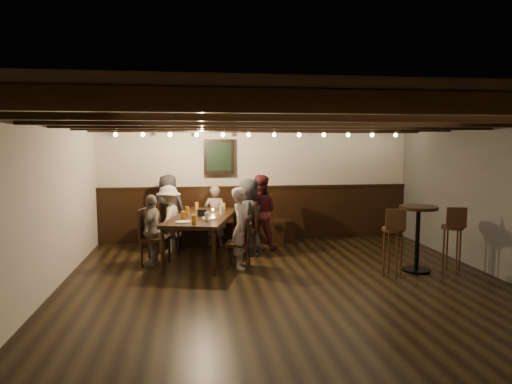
{
  "coord_description": "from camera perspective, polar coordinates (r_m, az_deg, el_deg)",
  "views": [
    {
      "loc": [
        -1.31,
        -5.94,
        2.03
      ],
      "look_at": [
        -0.32,
        1.3,
        1.25
      ],
      "focal_mm": 32.0,
      "sensor_mm": 36.0,
      "label": 1
    }
  ],
  "objects": [
    {
      "name": "pint_e",
      "position": [
        7.59,
        -9.1,
        -2.9
      ],
      "size": [
        0.07,
        0.07,
        0.14
      ],
      "primitive_type": "cylinder",
      "color": "#BF7219",
      "rests_on": "dining_table"
    },
    {
      "name": "condiment_caddy",
      "position": [
        7.92,
        -6.78,
        -2.57
      ],
      "size": [
        0.15,
        0.1,
        0.12
      ],
      "primitive_type": "cube",
      "color": "black",
      "rests_on": "dining_table"
    },
    {
      "name": "person_right_near",
      "position": [
        8.29,
        -0.91,
        -3.11
      ],
      "size": [
        0.6,
        0.77,
        1.4
      ],
      "primitive_type": "imported",
      "rotation": [
        0.0,
        0.0,
        1.32
      ],
      "color": "#29292C",
      "rests_on": "floor"
    },
    {
      "name": "pint_c",
      "position": [
        8.14,
        -8.59,
        -2.29
      ],
      "size": [
        0.07,
        0.07,
        0.14
      ],
      "primitive_type": "cylinder",
      "color": "#BF7219",
      "rests_on": "dining_table"
    },
    {
      "name": "chair_right_far",
      "position": [
        7.51,
        -2.06,
        -7.51
      ],
      "size": [
        0.47,
        0.47,
        0.85
      ],
      "rotation": [
        0.0,
        0.0,
        1.32
      ],
      "color": "black",
      "rests_on": "floor"
    },
    {
      "name": "person_right_far",
      "position": [
        7.42,
        -1.83,
        -4.5
      ],
      "size": [
        0.43,
        0.55,
        1.32
      ],
      "primitive_type": "imported",
      "rotation": [
        0.0,
        0.0,
        1.32
      ],
      "color": "gray",
      "rests_on": "floor"
    },
    {
      "name": "pint_a",
      "position": [
        8.71,
        -7.43,
        -1.72
      ],
      "size": [
        0.07,
        0.07,
        0.14
      ],
      "primitive_type": "cylinder",
      "color": "#BF7219",
      "rests_on": "dining_table"
    },
    {
      "name": "person_bench_left",
      "position": [
        9.09,
        -10.91,
        -2.31
      ],
      "size": [
        0.79,
        0.61,
        1.43
      ],
      "primitive_type": "imported",
      "rotation": [
        0.0,
        0.0,
        2.89
      ],
      "color": "#272729",
      "rests_on": "floor"
    },
    {
      "name": "pint_d",
      "position": [
        8.1,
        -4.3,
        -2.28
      ],
      "size": [
        0.07,
        0.07,
        0.14
      ],
      "primitive_type": "cylinder",
      "color": "silver",
      "rests_on": "dining_table"
    },
    {
      "name": "chair_right_near",
      "position": [
        8.37,
        -1.1,
        -5.8
      ],
      "size": [
        0.55,
        0.55,
        0.98
      ],
      "rotation": [
        0.0,
        0.0,
        1.32
      ],
      "color": "black",
      "rests_on": "floor"
    },
    {
      "name": "dining_table",
      "position": [
        7.99,
        -6.69,
        -3.39
      ],
      "size": [
        1.42,
        2.24,
        0.78
      ],
      "rotation": [
        0.0,
        0.0,
        -0.25
      ],
      "color": "black",
      "rests_on": "floor"
    },
    {
      "name": "room",
      "position": [
        8.28,
        -0.61,
        -0.51
      ],
      "size": [
        7.0,
        7.0,
        7.0
      ],
      "color": "black",
      "rests_on": "ground"
    },
    {
      "name": "person_bench_right",
      "position": [
        8.71,
        0.46,
        -2.54
      ],
      "size": [
        0.81,
        0.7,
        1.43
      ],
      "primitive_type": "imported",
      "rotation": [
        0.0,
        0.0,
        2.89
      ],
      "color": "#571E21",
      "rests_on": "floor"
    },
    {
      "name": "pint_f",
      "position": [
        7.39,
        -6.17,
        -3.1
      ],
      "size": [
        0.07,
        0.07,
        0.14
      ],
      "primitive_type": "cylinder",
      "color": "silver",
      "rests_on": "dining_table"
    },
    {
      "name": "plate_far",
      "position": [
        7.65,
        -5.9,
        -3.27
      ],
      "size": [
        0.24,
        0.24,
        0.01
      ],
      "primitive_type": "cylinder",
      "color": "white",
      "rests_on": "dining_table"
    },
    {
      "name": "bar_stool_left",
      "position": [
        7.31,
        16.71,
        -7.07
      ],
      "size": [
        0.35,
        0.37,
        1.06
      ],
      "rotation": [
        0.0,
        0.0,
        -0.23
      ],
      "color": "#3B2113",
      "rests_on": "floor"
    },
    {
      "name": "person_left_far",
      "position": [
        7.8,
        -12.83,
        -4.64
      ],
      "size": [
        0.45,
        0.75,
        1.19
      ],
      "primitive_type": "imported",
      "rotation": [
        0.0,
        0.0,
        -1.82
      ],
      "color": "gray",
      "rests_on": "floor"
    },
    {
      "name": "candle",
      "position": [
        8.24,
        -5.4,
        -2.46
      ],
      "size": [
        0.05,
        0.05,
        0.05
      ],
      "primitive_type": "cylinder",
      "color": "beige",
      "rests_on": "dining_table"
    },
    {
      "name": "person_left_near",
      "position": [
        8.63,
        -10.84,
        -3.33
      ],
      "size": [
        0.65,
        0.9,
        1.26
      ],
      "primitive_type": "imported",
      "rotation": [
        0.0,
        0.0,
        -1.82
      ],
      "color": "#A09887",
      "rests_on": "floor"
    },
    {
      "name": "pint_g",
      "position": [
        7.19,
        -7.78,
        -3.39
      ],
      "size": [
        0.07,
        0.07,
        0.14
      ],
      "primitive_type": "cylinder",
      "color": "#BF7219",
      "rests_on": "dining_table"
    },
    {
      "name": "plate_near",
      "position": [
        7.35,
        -9.1,
        -3.7
      ],
      "size": [
        0.24,
        0.24,
        0.01
      ],
      "primitive_type": "cylinder",
      "color": "white",
      "rests_on": "dining_table"
    },
    {
      "name": "high_top_table",
      "position": [
        7.65,
        19.57,
        -4.35
      ],
      "size": [
        0.59,
        0.59,
        1.05
      ],
      "color": "black",
      "rests_on": "floor"
    },
    {
      "name": "person_bench_centre",
      "position": [
        9.02,
        -5.14,
        -3.01
      ],
      "size": [
        0.5,
        0.39,
        1.2
      ],
      "primitive_type": "imported",
      "rotation": [
        0.0,
        0.0,
        2.89
      ],
      "color": "slate",
      "rests_on": "floor"
    },
    {
      "name": "pint_b",
      "position": [
        8.55,
        -4.06,
        -1.83
      ],
      "size": [
        0.07,
        0.07,
        0.14
      ],
      "primitive_type": "cylinder",
      "color": "#BF7219",
      "rests_on": "dining_table"
    },
    {
      "name": "chair_left_near",
      "position": [
        8.68,
        -10.61,
        -5.55
      ],
      "size": [
        0.52,
        0.52,
        0.94
      ],
      "rotation": [
        0.0,
        0.0,
        -1.82
      ],
      "color": "black",
      "rests_on": "floor"
    },
    {
      "name": "chair_left_far",
      "position": [
        7.85,
        -12.57,
        -6.82
      ],
      "size": [
        0.53,
        0.53,
        0.95
      ],
      "rotation": [
        0.0,
        0.0,
        -1.82
      ],
      "color": "black",
      "rests_on": "floor"
    },
    {
      "name": "bar_stool_right",
      "position": [
        7.81,
        23.29,
        -6.47
      ],
      "size": [
        0.35,
        0.37,
        1.06
      ],
      "rotation": [
        0.0,
        0.0,
        -0.24
      ],
      "color": "#3B2113",
      "rests_on": "floor"
    }
  ]
}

